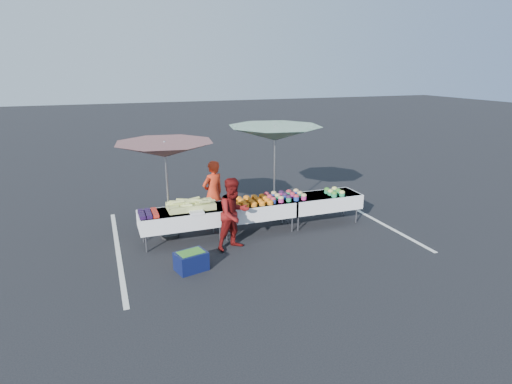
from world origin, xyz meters
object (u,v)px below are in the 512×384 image
object	(u,v)px
customer	(234,214)
umbrella_right	(275,134)
table_right	(323,201)
table_left	(181,218)
table_center	(256,209)
vendor	(213,194)
umbrella_left	(165,150)
storage_bin	(191,261)

from	to	relation	value
customer	umbrella_right	bearing A→B (deg)	26.36
table_right	table_left	bearing A→B (deg)	180.00
table_center	table_right	distance (m)	1.80
vendor	umbrella_right	bearing A→B (deg)	156.41
vendor	customer	size ratio (longest dim) A/B	1.04
table_center	customer	world-z (taller)	customer
table_left	vendor	size ratio (longest dim) A/B	1.12
table_right	umbrella_left	bearing A→B (deg)	174.00
storage_bin	vendor	bearing A→B (deg)	50.17
table_left	customer	bearing A→B (deg)	-36.52
table_right	vendor	xyz separation A→B (m)	(-2.64, 0.78, 0.24)
table_left	customer	distance (m)	1.28
table_right	umbrella_right	distance (m)	2.07
table_left	vendor	world-z (taller)	vendor
umbrella_right	table_center	bearing A→B (deg)	-135.36
customer	table_right	bearing A→B (deg)	-1.61
umbrella_left	table_left	bearing A→B (deg)	-62.96
table_left	storage_bin	world-z (taller)	table_left
vendor	umbrella_left	distance (m)	1.73
vendor	storage_bin	bearing A→B (deg)	40.88
vendor	umbrella_right	distance (m)	2.15
table_left	customer	xyz separation A→B (m)	(1.01, -0.75, 0.21)
table_right	umbrella_left	size ratio (longest dim) A/B	0.68
table_left	table_center	size ratio (longest dim) A/B	1.00
table_left	umbrella_left	size ratio (longest dim) A/B	0.68
table_right	storage_bin	distance (m)	3.99
table_right	vendor	distance (m)	2.76
vendor	umbrella_left	size ratio (longest dim) A/B	0.61
customer	umbrella_right	distance (m)	2.63
customer	umbrella_left	xyz separation A→B (m)	(-1.22, 1.15, 1.26)
table_center	umbrella_left	xyz separation A→B (m)	(-2.00, 0.40, 1.47)
table_left	table_right	size ratio (longest dim) A/B	1.00
table_center	umbrella_right	xyz separation A→B (m)	(0.80, 0.79, 1.63)
umbrella_left	storage_bin	bearing A→B (deg)	-86.57
table_center	table_right	world-z (taller)	same
customer	storage_bin	size ratio (longest dim) A/B	2.37
table_center	vendor	xyz separation A→B (m)	(-0.84, 0.78, 0.24)
table_center	storage_bin	size ratio (longest dim) A/B	2.77
table_left	umbrella_left	bearing A→B (deg)	117.04
table_left	vendor	bearing A→B (deg)	39.11
table_right	umbrella_right	xyz separation A→B (m)	(-1.00, 0.79, 1.63)
table_center	storage_bin	xyz separation A→B (m)	(-1.89, -1.46, -0.39)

